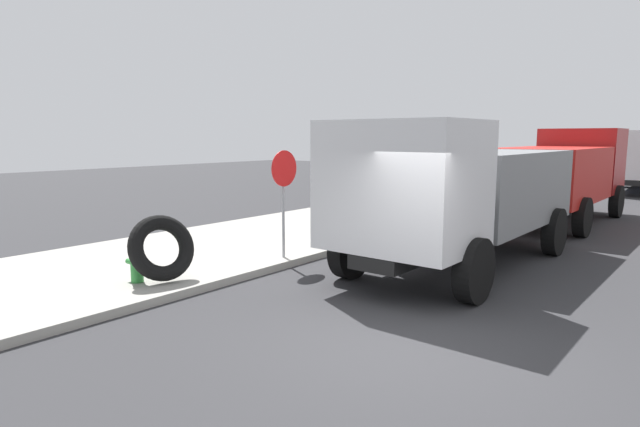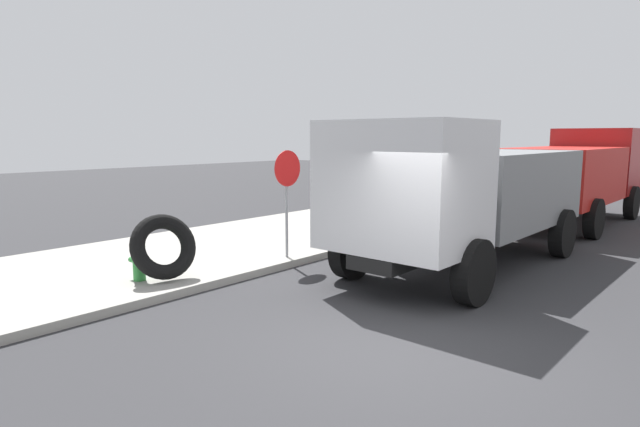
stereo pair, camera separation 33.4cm
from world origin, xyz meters
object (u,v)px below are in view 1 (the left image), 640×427
Objects in this scene: fire_hydrant at (137,261)px; dump_truck_red at (562,172)px; dump_truck_gray at (459,191)px; stop_sign at (284,184)px; loose_tire at (162,248)px.

fire_hydrant is 0.11× the size of dump_truck_red.
dump_truck_gray is at bearing 179.75° from dump_truck_red.
dump_truck_gray is (2.07, -3.02, -0.13)m from stop_sign.
dump_truck_red reaches higher than fire_hydrant.
dump_truck_gray is (4.84, -3.45, 0.85)m from loose_tire.
stop_sign is (2.76, -0.43, 0.98)m from loose_tire.
stop_sign is at bearing -8.93° from loose_tire.
loose_tire is 0.17× the size of dump_truck_gray.
loose_tire is at bearing 144.48° from dump_truck_gray.
dump_truck_gray and dump_truck_red have the same top height.
fire_hydrant is 0.49m from loose_tire.
dump_truck_gray reaches higher than stop_sign.
dump_truck_red is (7.80, -0.03, 0.00)m from dump_truck_gray.
loose_tire is (0.32, -0.30, 0.22)m from fire_hydrant.
stop_sign reaches higher than fire_hydrant.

